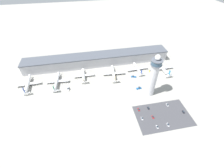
% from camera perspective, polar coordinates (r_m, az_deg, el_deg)
% --- Properties ---
extents(ground_plane, '(1000.00, 1000.00, 0.00)m').
position_cam_1_polar(ground_plane, '(205.09, -3.00, -3.34)').
color(ground_plane, '#9E9B93').
extents(terminal_building, '(235.80, 25.00, 18.55)m').
position_cam_1_polar(terminal_building, '(253.76, -5.51, 9.29)').
color(terminal_building, '#B2B2B7').
rests_on(terminal_building, ground).
extents(control_tower, '(13.61, 13.61, 59.92)m').
position_cam_1_polar(control_tower, '(190.93, 15.50, 2.82)').
color(control_tower, silver).
rests_on(control_tower, ground).
extents(parking_lot_surface, '(64.00, 40.00, 0.01)m').
position_cam_1_polar(parking_lot_surface, '(190.01, 18.82, -11.30)').
color(parking_lot_surface, '#424247').
rests_on(parking_lot_surface, ground).
extents(airplane_gate_alpha, '(33.68, 39.44, 13.20)m').
position_cam_1_polar(airplane_gate_alpha, '(242.77, -29.44, 0.01)').
color(airplane_gate_alpha, white).
rests_on(airplane_gate_alpha, ground).
extents(airplane_gate_bravo, '(32.95, 40.35, 12.49)m').
position_cam_1_polar(airplane_gate_bravo, '(230.16, -20.31, 0.99)').
color(airplane_gate_bravo, silver).
rests_on(airplane_gate_bravo, ground).
extents(airplane_gate_charlie, '(31.21, 32.20, 12.35)m').
position_cam_1_polar(airplane_gate_charlie, '(230.90, -10.82, 3.25)').
color(airplane_gate_charlie, white).
rests_on(airplane_gate_charlie, ground).
extents(airplane_gate_delta, '(34.55, 38.65, 13.13)m').
position_cam_1_polar(airplane_gate_delta, '(230.37, 0.54, 4.16)').
color(airplane_gate_delta, white).
rests_on(airplane_gate_delta, ground).
extents(airplane_gate_echo, '(34.20, 32.55, 11.68)m').
position_cam_1_polar(airplane_gate_echo, '(243.73, 9.68, 5.81)').
color(airplane_gate_echo, white).
rests_on(airplane_gate_echo, ground).
extents(airplane_gate_foxtrot, '(37.42, 41.81, 13.37)m').
position_cam_1_polar(airplane_gate_foxtrot, '(254.47, 18.65, 5.75)').
color(airplane_gate_foxtrot, silver).
rests_on(airplane_gate_foxtrot, ground).
extents(service_truck_catering, '(2.84, 8.54, 3.13)m').
position_cam_1_polar(service_truck_catering, '(217.47, -16.31, -1.78)').
color(service_truck_catering, black).
rests_on(service_truck_catering, ground).
extents(service_truck_fuel, '(2.83, 6.46, 3.11)m').
position_cam_1_polar(service_truck_fuel, '(246.88, 14.48, 4.63)').
color(service_truck_fuel, black).
rests_on(service_truck_fuel, ground).
extents(service_truck_baggage, '(7.40, 3.28, 2.92)m').
position_cam_1_polar(service_truck_baggage, '(213.09, 10.21, -1.60)').
color(service_truck_baggage, black).
rests_on(service_truck_baggage, ground).
extents(service_truck_water, '(7.89, 4.54, 2.54)m').
position_cam_1_polar(service_truck_water, '(231.56, 8.19, 2.78)').
color(service_truck_water, black).
rests_on(service_truck_water, ground).
extents(car_maroon_suv, '(1.86, 4.02, 1.58)m').
position_cam_1_polar(car_maroon_suv, '(201.79, 25.54, -9.57)').
color(car_maroon_suv, black).
rests_on(car_maroon_suv, ground).
extents(car_yellow_taxi, '(1.79, 4.20, 1.52)m').
position_cam_1_polar(car_yellow_taxi, '(180.48, 11.39, -12.77)').
color(car_yellow_taxi, black).
rests_on(car_yellow_taxi, ground).
extents(car_black_suv, '(1.77, 4.18, 1.42)m').
position_cam_1_polar(car_black_suv, '(178.20, 16.87, -15.38)').
color(car_black_suv, black).
rests_on(car_black_suv, ground).
extents(car_green_van, '(1.84, 4.18, 1.55)m').
position_cam_1_polar(car_green_van, '(184.54, 15.29, -12.03)').
color(car_green_van, black).
rests_on(car_green_van, ground).
extents(car_grey_coupe, '(1.86, 4.46, 1.42)m').
position_cam_1_polar(car_grey_coupe, '(201.96, 20.36, -7.47)').
color(car_grey_coupe, black).
rests_on(car_grey_coupe, ground).
extents(car_navy_sedan, '(1.93, 4.64, 1.39)m').
position_cam_1_polar(car_navy_sedan, '(183.48, 20.57, -14.35)').
color(car_navy_sedan, black).
rests_on(car_navy_sedan, ground).
extents(car_red_hatchback, '(2.09, 4.10, 1.54)m').
position_cam_1_polar(car_red_hatchback, '(191.59, 13.67, -8.90)').
color(car_red_hatchback, black).
rests_on(car_red_hatchback, ground).
extents(car_white_wagon, '(1.94, 4.59, 1.41)m').
position_cam_1_polar(car_white_wagon, '(187.77, 10.14, -9.56)').
color(car_white_wagon, black).
rests_on(car_white_wagon, ground).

